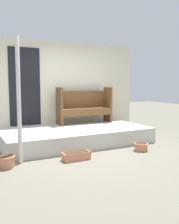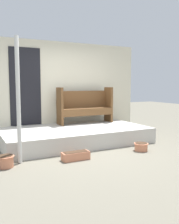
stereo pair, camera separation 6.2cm
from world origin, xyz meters
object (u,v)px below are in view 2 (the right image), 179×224
(bench, at_px, (85,105))
(flower_pot_left, at_px, (6,161))
(support_post, at_px, (18,101))
(planter_box_rect, at_px, (76,156))
(flower_pot_middle, at_px, (141,146))

(bench, bearing_deg, flower_pot_left, -142.78)
(support_post, height_order, bench, support_post)
(planter_box_rect, bearing_deg, flower_pot_middle, -1.37)
(bench, relative_size, planter_box_rect, 2.92)
(flower_pot_left, height_order, planter_box_rect, flower_pot_left)
(support_post, bearing_deg, flower_pot_middle, -7.43)
(flower_pot_left, height_order, flower_pot_middle, flower_pot_left)
(support_post, xyz_separation_m, flower_pot_left, (-0.27, -0.14, -1.02))
(flower_pot_left, distance_m, flower_pot_middle, 2.80)
(flower_pot_left, bearing_deg, flower_pot_middle, -3.96)
(support_post, xyz_separation_m, bench, (2.12, 1.65, -0.27))
(support_post, bearing_deg, planter_box_rect, -16.52)
(support_post, relative_size, flower_pot_middle, 7.18)
(flower_pot_middle, distance_m, planter_box_rect, 1.54)
(planter_box_rect, bearing_deg, flower_pot_left, 172.89)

